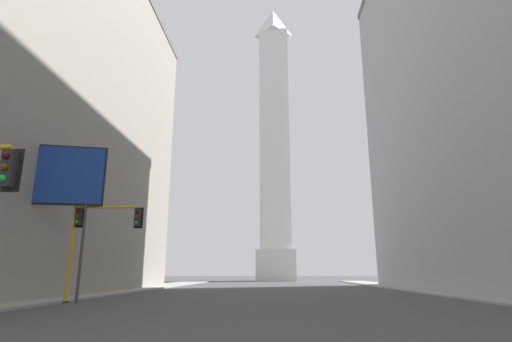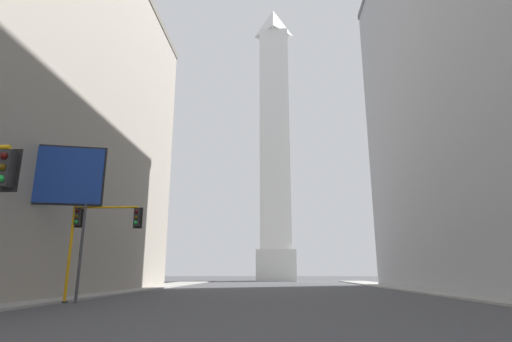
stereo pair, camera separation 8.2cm
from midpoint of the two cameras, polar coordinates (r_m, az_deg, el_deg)
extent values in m
cube|color=gray|center=(36.00, -23.37, -15.90)|extent=(5.00, 103.93, 0.15)
cube|color=gray|center=(35.78, 28.65, -15.36)|extent=(5.00, 103.93, 0.15)
cube|color=silver|center=(87.93, 2.85, -13.33)|extent=(8.36, 8.36, 6.45)
cube|color=white|center=(93.15, 2.62, 5.03)|extent=(6.69, 6.69, 52.27)
pyramid|color=white|center=(106.78, 2.43, 20.31)|extent=(6.69, 6.69, 7.36)
cube|color=black|center=(13.79, -31.99, 0.28)|extent=(0.35, 0.35, 1.10)
cube|color=black|center=(13.93, -31.56, 0.09)|extent=(0.58, 0.05, 1.32)
sphere|color=#410907|center=(13.72, -32.26, 1.86)|extent=(0.22, 0.22, 0.22)
sphere|color=#483506|center=(13.64, -32.45, 0.48)|extent=(0.22, 0.22, 0.22)
sphere|color=green|center=(13.57, -32.64, -0.91)|extent=(0.22, 0.22, 0.22)
cylinder|color=orange|center=(27.84, -25.08, -10.57)|extent=(0.18, 0.18, 5.91)
cylinder|color=#262626|center=(27.87, -25.73, -16.52)|extent=(0.40, 0.40, 0.10)
cube|color=black|center=(27.89, -24.06, -6.00)|extent=(0.35, 0.35, 1.10)
cube|color=black|center=(28.05, -23.89, -6.06)|extent=(0.58, 0.04, 1.32)
sphere|color=#410907|center=(27.77, -24.17, -5.24)|extent=(0.22, 0.22, 0.22)
sphere|color=#483506|center=(27.73, -24.24, -5.94)|extent=(0.22, 0.22, 0.22)
sphere|color=green|center=(27.69, -24.31, -6.64)|extent=(0.22, 0.22, 0.22)
cylinder|color=orange|center=(27.23, -20.62, -4.87)|extent=(4.10, 0.14, 0.14)
sphere|color=orange|center=(28.11, -24.47, -4.77)|extent=(0.18, 0.18, 0.18)
cube|color=black|center=(26.38, -16.63, -6.39)|extent=(0.35, 0.35, 1.10)
cube|color=black|center=(26.55, -16.50, -6.44)|extent=(0.58, 0.04, 1.32)
sphere|color=#410907|center=(26.25, -16.72, -5.59)|extent=(0.22, 0.22, 0.22)
sphere|color=#483506|center=(26.21, -16.77, -6.33)|extent=(0.22, 0.22, 0.22)
sphere|color=green|center=(26.17, -16.83, -7.07)|extent=(0.22, 0.22, 0.22)
cylinder|color=#3F3F42|center=(28.38, -31.90, -9.75)|extent=(0.18, 0.18, 5.98)
cylinder|color=#3F3F42|center=(27.25, -23.76, -10.58)|extent=(0.18, 0.18, 5.98)
cube|color=navy|center=(28.37, -26.79, -0.47)|extent=(5.69, 1.65, 3.66)
cube|color=black|center=(28.37, -26.79, -0.47)|extent=(5.89, 1.59, 3.90)
camera|label=1|loc=(0.04, -90.04, 0.01)|focal=28.00mm
camera|label=2|loc=(0.04, 89.96, -0.01)|focal=28.00mm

